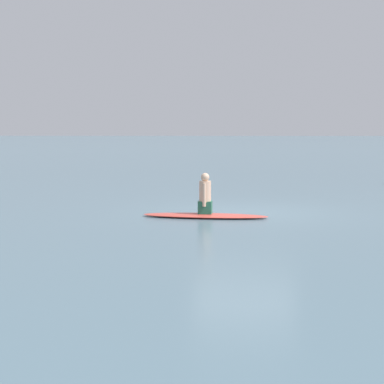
{
  "coord_description": "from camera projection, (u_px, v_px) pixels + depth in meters",
  "views": [
    {
      "loc": [
        0.05,
        15.81,
        2.05
      ],
      "look_at": [
        1.25,
        0.85,
        0.58
      ],
      "focal_mm": 59.83,
      "sensor_mm": 36.0,
      "label": 1
    }
  ],
  "objects": [
    {
      "name": "ground_plane",
      "position": [
        245.0,
        212.0,
        15.88
      ],
      "size": [
        400.0,
        400.0,
        0.0
      ],
      "primitive_type": "plane",
      "color": "slate"
    },
    {
      "name": "surfboard",
      "position": [
        205.0,
        216.0,
        14.96
      ],
      "size": [
        2.99,
        0.93,
        0.09
      ],
      "primitive_type": "ellipsoid",
      "rotation": [
        0.0,
        0.0,
        -0.07
      ],
      "color": "#D84C3F",
      "rests_on": "ground"
    },
    {
      "name": "person_paddler",
      "position": [
        205.0,
        195.0,
        14.91
      ],
      "size": [
        0.33,
        0.42,
        0.95
      ],
      "rotation": [
        0.0,
        0.0,
        -0.07
      ],
      "color": "#26664C",
      "rests_on": "surfboard"
    }
  ]
}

